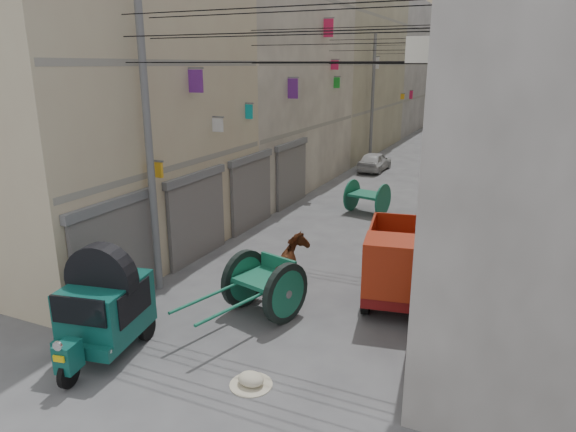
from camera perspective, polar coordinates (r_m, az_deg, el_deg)
The scene contains 17 objects.
building_row_left at distance 41.14m, azimuth 5.74°, elevation 16.81°, with size 8.00×62.00×14.00m.
building_row_right at distance 39.01m, azimuth 29.39°, elevation 14.89°, with size 8.00×62.00×14.00m.
end_cap_building at distance 71.00m, azimuth 20.91°, elevation 15.71°, with size 22.00×10.00×13.00m, color tan.
shutters_left at distance 18.37m, azimuth -6.76°, elevation 1.67°, with size 0.18×14.40×2.88m.
signboards at distance 27.13m, azimuth 13.12°, elevation 10.29°, with size 8.22×40.52×5.67m.
ac_units at distance 12.64m, azimuth 17.88°, elevation 21.57°, with size 0.70×6.55×3.35m.
utility_poles at distance 22.54m, azimuth 10.78°, elevation 10.71°, with size 7.40×22.20×8.00m.
overhead_cables at distance 19.94m, azimuth 9.32°, elevation 18.04°, with size 7.40×22.52×1.12m.
auto_rickshaw at distance 12.02m, azimuth -19.73°, elevation -9.26°, with size 1.89×2.80×1.91m.
tonga_cart at distance 13.11m, azimuth -2.69°, elevation -7.62°, with size 2.15×3.62×1.53m.
mini_truck at distance 13.88m, azimuth 12.07°, elevation -5.71°, with size 2.26×3.92×2.07m.
second_cart at distance 22.20m, azimuth 8.79°, elevation 2.16°, with size 1.82×1.68×1.38m.
feed_sack at distance 10.74m, azimuth -4.14°, elevation -17.62°, with size 0.54×0.43×0.27m, color #BCB49C.
horse at distance 13.96m, azimuth 0.45°, elevation -5.96°, with size 0.89×1.95×1.64m, color brown.
distant_car_white at distance 31.42m, azimuth 9.59°, elevation 6.02°, with size 1.37×3.39×1.16m, color #B3B3B3.
distant_car_grey at distance 34.78m, azimuth 16.80°, elevation 6.49°, with size 1.15×3.31×1.09m, color slate.
distant_car_green at distance 44.01m, azimuth 18.18°, elevation 8.41°, with size 1.69×4.17×1.21m, color #22654D.
Camera 1 is at (5.34, -4.80, 6.14)m, focal length 32.00 mm.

